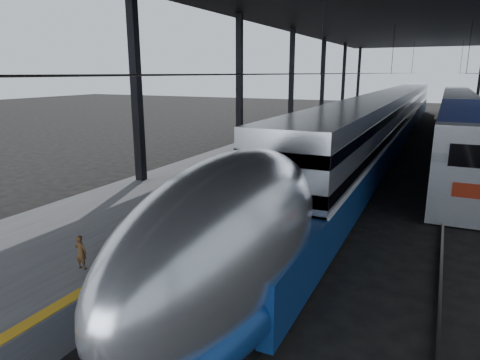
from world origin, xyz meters
The scene contains 8 objects.
ground centered at (0.00, 0.00, 0.00)m, with size 160.00×160.00×0.00m, color black.
platform centered at (-3.50, 20.00, 0.50)m, with size 6.00×80.00×1.00m, color #4C4C4F.
yellow_strip centered at (-0.70, 20.00, 1.00)m, with size 0.30×80.00×0.01m, color orange.
rails centered at (4.50, 20.00, 0.08)m, with size 6.52×80.00×0.16m.
canopy centered at (1.90, 20.00, 9.12)m, with size 18.00×75.00×9.47m.
tgv_train centered at (2.00, 25.63, 1.90)m, with size 2.83×65.20×4.06m.
second_train centered at (7.00, 34.37, 1.90)m, with size 2.72×56.05×3.74m.
child centered at (-1.53, -2.71, 1.42)m, with size 0.31×0.20×0.84m, color #462E17.
Camera 1 is at (5.89, -9.56, 5.53)m, focal length 32.00 mm.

